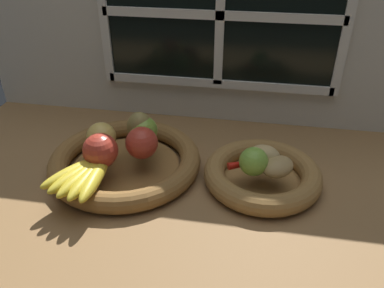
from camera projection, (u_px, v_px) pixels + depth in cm
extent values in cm
cube|color=olive|center=(203.00, 178.00, 93.35)|extent=(140.00, 90.00, 3.00)
cube|color=silver|center=(221.00, 26.00, 103.27)|extent=(140.00, 3.00, 55.00)
cube|color=black|center=(220.00, 15.00, 99.84)|extent=(64.00, 0.80, 38.00)
cube|color=white|center=(220.00, 15.00, 99.33)|extent=(2.40, 1.20, 38.00)
cube|color=white|center=(220.00, 15.00, 99.33)|extent=(64.00, 1.20, 2.40)
cube|color=white|center=(103.00, 10.00, 104.03)|extent=(2.40, 1.20, 40.40)
cube|color=white|center=(349.00, 20.00, 94.64)|extent=(2.40, 1.20, 40.40)
cube|color=white|center=(218.00, 83.00, 109.31)|extent=(64.00, 1.20, 2.40)
cylinder|color=brown|center=(126.00, 167.00, 94.00)|extent=(26.08, 26.08, 1.00)
torus|color=brown|center=(125.00, 160.00, 92.99)|extent=(36.65, 36.65, 4.85)
cylinder|color=olive|center=(261.00, 181.00, 89.17)|extent=(18.23, 18.23, 1.00)
torus|color=olive|center=(262.00, 174.00, 88.16)|extent=(27.09, 27.09, 4.85)
sphere|color=#B73828|center=(100.00, 151.00, 84.93)|extent=(7.90, 7.90, 7.90)
sphere|color=#B73828|center=(142.00, 143.00, 88.05)|extent=(7.53, 7.53, 7.53)
sphere|color=#7AA338|center=(143.00, 130.00, 93.39)|extent=(7.16, 7.16, 7.16)
sphere|color=#DBB756|center=(101.00, 137.00, 90.76)|extent=(7.07, 7.07, 7.07)
ellipsoid|color=olive|center=(140.00, 128.00, 93.44)|extent=(7.79, 7.68, 8.21)
ellipsoid|color=yellow|center=(76.00, 171.00, 82.27)|extent=(11.82, 15.25, 3.17)
ellipsoid|color=yellow|center=(79.00, 174.00, 81.55)|extent=(9.80, 16.11, 3.17)
ellipsoid|color=yellow|center=(84.00, 175.00, 80.99)|extent=(7.52, 16.55, 3.17)
ellipsoid|color=yellow|center=(89.00, 177.00, 80.58)|extent=(5.04, 16.56, 3.17)
ellipsoid|color=yellow|center=(95.00, 178.00, 80.35)|extent=(3.90, 16.43, 3.17)
sphere|color=brown|center=(107.00, 156.00, 87.23)|extent=(2.85, 2.85, 2.85)
ellipsoid|color=#A38451|center=(277.00, 167.00, 82.97)|extent=(9.65, 9.72, 4.07)
ellipsoid|color=tan|center=(264.00, 156.00, 85.53)|extent=(8.11, 6.50, 5.16)
sphere|color=#7AAD3D|center=(254.00, 162.00, 82.62)|extent=(6.36, 6.36, 6.36)
cone|color=red|center=(258.00, 161.00, 86.81)|extent=(13.62, 7.89, 1.69)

